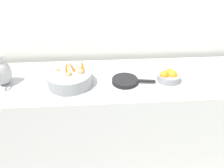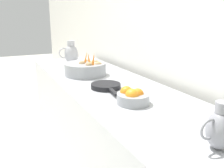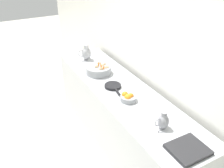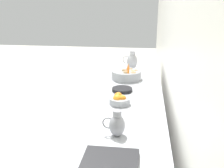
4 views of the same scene
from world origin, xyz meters
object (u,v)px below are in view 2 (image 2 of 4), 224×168
at_px(vegetable_colander, 86,69).
at_px(metal_pitcher_tall, 71,54).
at_px(skillet_on_counter, 106,86).
at_px(orange_bowl, 133,97).
at_px(metal_pitcher_short, 220,128).

height_order(vegetable_colander, metal_pitcher_tall, metal_pitcher_tall).
relative_size(vegetable_colander, skillet_on_counter, 1.02).
bearing_deg(metal_pitcher_tall, vegetable_colander, 86.10).
relative_size(orange_bowl, metal_pitcher_tall, 0.78).
bearing_deg(metal_pitcher_short, orange_bowl, -85.96).
bearing_deg(vegetable_colander, metal_pitcher_tall, -93.90).
bearing_deg(skillet_on_counter, orange_bowl, 91.37).
height_order(orange_bowl, skillet_on_counter, orange_bowl).
relative_size(vegetable_colander, orange_bowl, 1.85).
height_order(metal_pitcher_tall, metal_pitcher_short, metal_pitcher_tall).
xyz_separation_m(vegetable_colander, orange_bowl, (0.00, 0.82, -0.01)).
xyz_separation_m(orange_bowl, metal_pitcher_tall, (-0.04, -1.37, 0.07)).
bearing_deg(skillet_on_counter, metal_pitcher_tall, -92.84).
bearing_deg(skillet_on_counter, vegetable_colander, -91.57).
xyz_separation_m(metal_pitcher_tall, skillet_on_counter, (0.05, 1.00, -0.10)).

